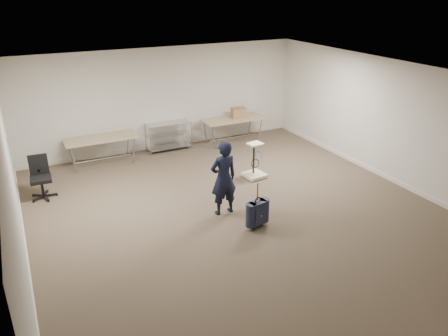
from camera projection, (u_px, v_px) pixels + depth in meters
ground at (240, 215)px, 8.89m from camera, size 9.00×9.00×0.00m
room_shell at (211, 186)px, 10.01m from camera, size 8.00×9.00×9.00m
folding_table_left at (101, 140)px, 11.10m from camera, size 1.80×0.75×0.73m
folding_table_right at (233, 120)px, 12.66m from camera, size 1.80×0.75×0.73m
wire_shelf at (168, 135)px, 12.18m from camera, size 1.22×0.47×0.80m
person at (224, 178)px, 8.67m from camera, size 0.57×0.38×1.55m
suitcase at (257, 213)px, 8.31m from camera, size 0.37×0.26×0.93m
office_chair at (42, 185)px, 9.52m from camera, size 0.57×0.57×0.94m
equipment_cart at (255, 168)px, 10.52m from camera, size 0.52×0.52×0.88m
cardboard_box at (239, 113)px, 12.66m from camera, size 0.45×0.38×0.30m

